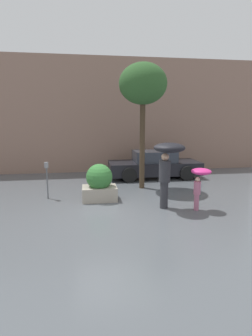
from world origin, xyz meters
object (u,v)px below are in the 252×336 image
object	(u,v)px
street_tree	(143,85)
planter_box	(99,183)
person_adult	(168,159)
parking_meter	(47,173)
parked_car_near	(154,165)
person_child	(200,178)

from	to	relation	value
street_tree	planter_box	bearing A→B (deg)	-142.02
person_adult	parking_meter	world-z (taller)	person_adult
person_adult	planter_box	bearing A→B (deg)	-153.85
parked_car_near	parking_meter	distance (m)	5.48
planter_box	parking_meter	xyz separation A→B (m)	(-1.83, 0.43, 0.34)
planter_box	street_tree	size ratio (longest dim) A/B	0.26
planter_box	parked_car_near	distance (m)	4.35
planter_box	street_tree	xyz separation A→B (m)	(1.82, 1.42, 3.49)
planter_box	parking_meter	bearing A→B (deg)	166.68
parking_meter	person_child	bearing A→B (deg)	-21.91
person_child	parked_car_near	xyz separation A→B (m)	(-0.20, 4.83, -0.42)
street_tree	person_adult	bearing A→B (deg)	-84.92
street_tree	parking_meter	distance (m)	4.92
person_adult	parking_meter	bearing A→B (deg)	-145.96
parking_meter	planter_box	bearing A→B (deg)	-13.32
planter_box	person_adult	size ratio (longest dim) A/B	0.61
person_adult	street_tree	distance (m)	3.66
person_adult	person_child	distance (m)	1.15
person_adult	parked_car_near	bearing A→B (deg)	137.96
person_adult	parked_car_near	size ratio (longest dim) A/B	0.48
planter_box	person_child	size ratio (longest dim) A/B	0.97
person_child	street_tree	distance (m)	4.41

